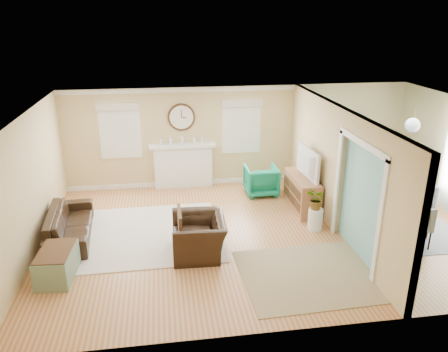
% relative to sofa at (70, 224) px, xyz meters
% --- Properties ---
extents(floor, '(9.00, 9.00, 0.00)m').
position_rel_sofa_xyz_m(floor, '(3.96, -0.37, -0.30)').
color(floor, '#A35D2E').
rests_on(floor, ground).
extents(wall_back, '(9.00, 0.02, 2.60)m').
position_rel_sofa_xyz_m(wall_back, '(3.96, 2.63, 1.00)').
color(wall_back, tan).
rests_on(wall_back, ground).
extents(wall_front, '(9.00, 0.02, 2.60)m').
position_rel_sofa_xyz_m(wall_front, '(3.96, -3.37, 1.00)').
color(wall_front, tan).
rests_on(wall_front, ground).
extents(wall_left, '(0.02, 6.00, 2.60)m').
position_rel_sofa_xyz_m(wall_left, '(-0.54, -0.37, 1.00)').
color(wall_left, tan).
rests_on(wall_left, ground).
extents(ceiling, '(9.00, 6.00, 0.02)m').
position_rel_sofa_xyz_m(ceiling, '(3.96, -0.37, 2.30)').
color(ceiling, white).
rests_on(ceiling, wall_back).
extents(partition, '(0.17, 6.00, 2.60)m').
position_rel_sofa_xyz_m(partition, '(5.47, -0.09, 1.06)').
color(partition, tan).
rests_on(partition, ground).
extents(fireplace, '(1.70, 0.30, 1.17)m').
position_rel_sofa_xyz_m(fireplace, '(2.46, 2.51, 0.30)').
color(fireplace, white).
rests_on(fireplace, ground).
extents(wall_clock, '(0.70, 0.07, 0.70)m').
position_rel_sofa_xyz_m(wall_clock, '(2.46, 2.60, 1.55)').
color(wall_clock, '#4B3019').
rests_on(wall_clock, wall_back).
extents(window_left, '(1.05, 0.13, 1.42)m').
position_rel_sofa_xyz_m(window_left, '(0.91, 2.58, 1.36)').
color(window_left, white).
rests_on(window_left, wall_back).
extents(window_right, '(1.05, 0.13, 1.42)m').
position_rel_sofa_xyz_m(window_right, '(4.01, 2.58, 1.36)').
color(window_right, white).
rests_on(window_right, wall_back).
extents(pendant, '(0.30, 0.30, 0.55)m').
position_rel_sofa_xyz_m(pendant, '(6.96, -0.37, 1.90)').
color(pendant, gold).
rests_on(pendant, ceiling).
extents(rug_cream, '(3.21, 2.80, 0.02)m').
position_rel_sofa_xyz_m(rug_cream, '(1.46, -0.09, -0.29)').
color(rug_cream, beige).
rests_on(rug_cream, floor).
extents(rug_jute, '(2.52, 2.09, 0.01)m').
position_rel_sofa_xyz_m(rug_jute, '(4.43, -2.04, -0.29)').
color(rug_jute, tan).
rests_on(rug_jute, floor).
extents(rug_grey, '(2.26, 2.83, 0.01)m').
position_rel_sofa_xyz_m(rug_grey, '(6.88, -0.33, -0.29)').
color(rug_grey, slate).
rests_on(rug_grey, floor).
extents(sofa, '(0.96, 2.10, 0.60)m').
position_rel_sofa_xyz_m(sofa, '(0.00, 0.00, 0.00)').
color(sofa, black).
rests_on(sofa, floor).
extents(eames_chair, '(1.02, 1.15, 0.73)m').
position_rel_sofa_xyz_m(eames_chair, '(2.54, -1.01, 0.06)').
color(eames_chair, black).
rests_on(eames_chair, floor).
extents(green_chair, '(0.78, 0.81, 0.73)m').
position_rel_sofa_xyz_m(green_chair, '(4.37, 1.71, 0.07)').
color(green_chair, '#006C4D').
rests_on(green_chair, floor).
extents(trunk, '(0.63, 0.96, 0.53)m').
position_rel_sofa_xyz_m(trunk, '(0.04, -1.47, -0.04)').
color(trunk, gray).
rests_on(trunk, floor).
extents(credenza, '(0.48, 1.41, 0.80)m').
position_rel_sofa_xyz_m(credenza, '(5.10, 0.69, 0.10)').
color(credenza, '#986E4C').
rests_on(credenza, floor).
extents(tv, '(0.23, 1.19, 0.68)m').
position_rel_sofa_xyz_m(tv, '(5.08, 0.69, 0.84)').
color(tv, black).
rests_on(tv, credenza).
extents(garden_stool, '(0.31, 0.31, 0.46)m').
position_rel_sofa_xyz_m(garden_stool, '(5.07, -0.36, -0.07)').
color(garden_stool, white).
rests_on(garden_stool, floor).
extents(potted_plant, '(0.48, 0.51, 0.46)m').
position_rel_sofa_xyz_m(potted_plant, '(5.07, -0.36, 0.39)').
color(potted_plant, '#337F33').
rests_on(potted_plant, garden_stool).
extents(dining_table, '(1.07, 1.74, 0.59)m').
position_rel_sofa_xyz_m(dining_table, '(6.88, -0.33, -0.01)').
color(dining_table, '#4B3019').
rests_on(dining_table, floor).
extents(dining_chair_n, '(0.55, 0.55, 0.99)m').
position_rel_sofa_xyz_m(dining_chair_n, '(6.84, 0.83, 0.28)').
color(dining_chair_n, slate).
rests_on(dining_chair_n, floor).
extents(dining_chair_s, '(0.40, 0.40, 0.87)m').
position_rel_sofa_xyz_m(dining_chair_s, '(6.80, -1.37, 0.21)').
color(dining_chair_s, slate).
rests_on(dining_chair_s, floor).
extents(dining_chair_w, '(0.46, 0.46, 0.87)m').
position_rel_sofa_xyz_m(dining_chair_w, '(6.31, -0.27, 0.21)').
color(dining_chair_w, white).
rests_on(dining_chair_w, floor).
extents(dining_chair_e, '(0.40, 0.40, 0.86)m').
position_rel_sofa_xyz_m(dining_chair_e, '(7.49, -0.36, 0.21)').
color(dining_chair_e, slate).
rests_on(dining_chair_e, floor).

